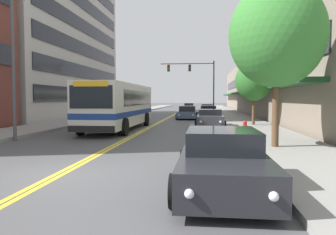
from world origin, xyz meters
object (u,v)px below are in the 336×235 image
(car_white_parked_left_mid, at_px, (122,113))
(car_navy_parked_right_mid, at_px, (208,112))
(street_tree_right_near, at_px, (277,35))
(fire_hydrant, at_px, (245,128))
(traffic_signal_mast, at_px, (196,76))
(car_dark_grey_parked_right_far, at_px, (210,119))
(car_charcoal_parked_right_foreground, at_px, (222,161))
(street_lamp_left_near, at_px, (19,45))
(car_champagne_parked_right_end, at_px, (207,109))
(car_red_parked_left_far, at_px, (138,111))
(street_tree_right_mid, at_px, (254,81))
(city_bus, at_px, (120,104))
(car_slate_blue_moving_second, at_px, (187,113))
(car_black_moving_lead, at_px, (189,107))

(car_white_parked_left_mid, height_order, car_navy_parked_right_mid, car_navy_parked_right_mid)
(street_tree_right_near, distance_m, fire_hydrant, 5.33)
(car_white_parked_left_mid, relative_size, street_tree_right_near, 0.72)
(street_tree_right_near, bearing_deg, traffic_signal_mast, 96.89)
(car_dark_grey_parked_right_far, height_order, traffic_signal_mast, traffic_signal_mast)
(car_charcoal_parked_right_foreground, relative_size, street_tree_right_near, 0.75)
(car_charcoal_parked_right_foreground, xyz_separation_m, street_lamp_left_near, (-9.30, 7.53, 4.00))
(car_navy_parked_right_mid, bearing_deg, car_charcoal_parked_right_foreground, -90.04)
(car_champagne_parked_right_end, relative_size, fire_hydrant, 5.66)
(car_red_parked_left_far, bearing_deg, street_tree_right_mid, -52.15)
(city_bus, relative_size, car_champagne_parked_right_end, 2.50)
(car_champagne_parked_right_end, height_order, car_slate_blue_moving_second, car_champagne_parked_right_end)
(car_navy_parked_right_mid, height_order, street_tree_right_near, street_tree_right_near)
(car_white_parked_left_mid, relative_size, traffic_signal_mast, 0.62)
(car_red_parked_left_far, bearing_deg, car_dark_grey_parked_right_far, -62.61)
(car_white_parked_left_mid, distance_m, traffic_signal_mast, 16.09)
(car_champagne_parked_right_end, relative_size, street_lamp_left_near, 0.58)
(city_bus, relative_size, car_red_parked_left_far, 2.30)
(car_red_parked_left_far, relative_size, fire_hydrant, 6.16)
(car_charcoal_parked_right_foreground, relative_size, traffic_signal_mast, 0.64)
(car_red_parked_left_far, distance_m, car_charcoal_parked_right_foreground, 33.25)
(car_black_moving_lead, bearing_deg, car_slate_blue_moving_second, -87.73)
(car_red_parked_left_far, relative_size, car_dark_grey_parked_right_far, 1.16)
(street_lamp_left_near, relative_size, street_tree_right_near, 1.21)
(street_tree_right_mid, bearing_deg, car_slate_blue_moving_second, 120.40)
(car_dark_grey_parked_right_far, bearing_deg, fire_hydrant, -75.56)
(car_navy_parked_right_mid, xyz_separation_m, street_lamp_left_near, (-9.31, -19.72, 4.00))
(car_slate_blue_moving_second, bearing_deg, car_red_parked_left_far, 136.66)
(car_charcoal_parked_right_foreground, xyz_separation_m, fire_hydrant, (1.62, 9.25, -0.07))
(car_dark_grey_parked_right_far, relative_size, car_champagne_parked_right_end, 0.94)
(car_dark_grey_parked_right_far, xyz_separation_m, traffic_signal_mast, (-1.57, 22.83, 4.61))
(car_white_parked_left_mid, bearing_deg, car_champagne_parked_right_end, 55.43)
(car_charcoal_parked_right_foreground, bearing_deg, traffic_signal_mast, 92.35)
(car_black_moving_lead, height_order, street_tree_right_near, street_tree_right_near)
(street_lamp_left_near, bearing_deg, car_red_parked_left_far, 88.34)
(car_champagne_parked_right_end, bearing_deg, street_tree_right_mid, -80.95)
(car_white_parked_left_mid, bearing_deg, car_red_parked_left_far, 89.54)
(car_navy_parked_right_mid, bearing_deg, street_tree_right_near, -83.76)
(car_navy_parked_right_mid, height_order, car_black_moving_lead, car_navy_parked_right_mid)
(car_navy_parked_right_mid, bearing_deg, fire_hydrant, -84.91)
(car_white_parked_left_mid, bearing_deg, car_black_moving_lead, 78.43)
(city_bus, bearing_deg, car_champagne_parked_right_end, 75.36)
(car_white_parked_left_mid, xyz_separation_m, car_black_moving_lead, (5.50, 26.85, -0.02))
(car_red_parked_left_far, xyz_separation_m, street_tree_right_mid, (11.75, -15.12, 2.75))
(car_charcoal_parked_right_foreground, bearing_deg, street_lamp_left_near, 140.99)
(car_slate_blue_moving_second, bearing_deg, car_black_moving_lead, 92.27)
(car_navy_parked_right_mid, relative_size, street_tree_right_mid, 0.93)
(car_slate_blue_moving_second, bearing_deg, car_dark_grey_parked_right_far, -78.52)
(car_red_parked_left_far, bearing_deg, car_champagne_parked_right_end, 30.61)
(car_red_parked_left_far, xyz_separation_m, street_tree_right_near, (10.95, -26.36, 3.92))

